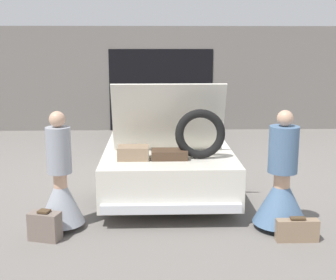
{
  "coord_description": "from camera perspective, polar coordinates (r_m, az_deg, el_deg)",
  "views": [
    {
      "loc": [
        -0.23,
        -8.46,
        2.42
      ],
      "look_at": [
        0.0,
        -1.46,
        0.93
      ],
      "focal_mm": 50.0,
      "sensor_mm": 36.0,
      "label": 1
    }
  ],
  "objects": [
    {
      "name": "ground_plane",
      "position": [
        8.8,
        -0.31,
        -3.94
      ],
      "size": [
        40.0,
        40.0,
        0.0
      ],
      "primitive_type": "plane",
      "color": "slate"
    },
    {
      "name": "garage_wall_back",
      "position": [
        12.81,
        -0.86,
        7.42
      ],
      "size": [
        12.0,
        0.14,
        2.8
      ],
      "color": "slate",
      "rests_on": "ground_plane"
    },
    {
      "name": "car",
      "position": [
        8.67,
        -0.31,
        -0.37
      ],
      "size": [
        1.99,
        5.41,
        1.83
      ],
      "color": "silver",
      "rests_on": "ground_plane"
    },
    {
      "name": "person_left",
      "position": [
        6.25,
        -12.96,
        -5.69
      ],
      "size": [
        0.6,
        0.6,
        1.56
      ],
      "rotation": [
        0.0,
        0.0,
        -1.38
      ],
      "color": "tan",
      "rests_on": "ground_plane"
    },
    {
      "name": "person_right",
      "position": [
        6.27,
        13.66,
        -5.69
      ],
      "size": [
        0.72,
        0.72,
        1.57
      ],
      "rotation": [
        0.0,
        0.0,
        1.78
      ],
      "color": "tan",
      "rests_on": "ground_plane"
    },
    {
      "name": "suitcase_beside_left_person",
      "position": [
        6.06,
        -14.78,
        -10.1
      ],
      "size": [
        0.42,
        0.3,
        0.38
      ],
      "color": "#75665B",
      "rests_on": "ground_plane"
    },
    {
      "name": "suitcase_beside_right_person",
      "position": [
        6.06,
        15.47,
        -10.54
      ],
      "size": [
        0.52,
        0.14,
        0.31
      ],
      "color": "#8C7259",
      "rests_on": "ground_plane"
    }
  ]
}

